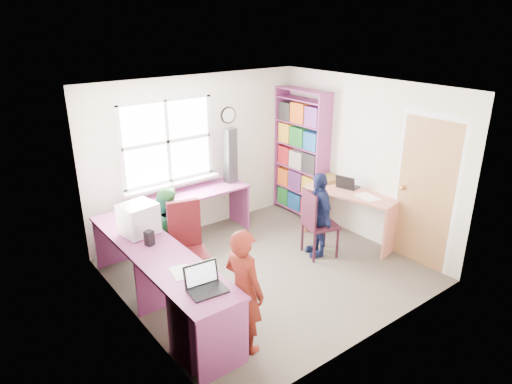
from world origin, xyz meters
TOP-DOWN VIEW (x-y plane):
  - room at (0.01, 0.10)m, footprint 3.64×3.44m
  - l_desk at (-1.31, -0.28)m, footprint 2.38×2.95m
  - right_desk at (1.58, -0.04)m, footprint 0.90×1.46m
  - bookshelf at (1.65, 1.19)m, footprint 0.30×1.02m
  - swivel_chair at (-1.00, 0.32)m, footprint 0.62×0.62m
  - wooden_chair at (0.80, -0.07)m, footprint 0.52×0.52m
  - crt_monitor at (-1.47, 0.60)m, footprint 0.44×0.41m
  - laptop_left at (-1.47, -0.87)m, footprint 0.38×0.33m
  - laptop_right at (1.59, 0.10)m, footprint 0.32×0.36m
  - speaker_a at (-1.50, 0.27)m, footprint 0.11×0.11m
  - speaker_b at (-1.51, 0.80)m, footprint 0.10×0.10m
  - cd_tower at (0.42, 1.46)m, footprint 0.18×0.16m
  - game_box at (1.61, 0.49)m, footprint 0.35×0.35m
  - paper_a at (-1.49, -0.47)m, footprint 0.25×0.32m
  - paper_b at (1.55, -0.32)m, footprint 0.28×0.36m
  - potted_plant at (-0.60, 1.46)m, footprint 0.18×0.16m
  - person_red at (-1.11, -1.01)m, footprint 0.40×0.53m
  - person_green at (-1.03, 0.74)m, footprint 0.55×0.65m
  - person_navy at (0.85, -0.06)m, footprint 0.54×0.77m

SIDE VIEW (x-z plane):
  - l_desk at x=-1.31m, z-range 0.08..0.83m
  - swivel_chair at x=-1.00m, z-range -0.08..1.03m
  - wooden_chair at x=0.80m, z-range 0.04..1.02m
  - right_desk at x=1.58m, z-range 0.18..0.96m
  - person_green at x=-1.03m, z-range 0.00..1.19m
  - person_navy at x=0.85m, z-range 0.00..1.22m
  - person_red at x=-1.11m, z-range 0.00..1.33m
  - paper_a at x=-1.49m, z-range 0.75..0.75m
  - paper_b at x=1.55m, z-range 0.79..0.79m
  - laptop_left at x=-1.47m, z-range 0.69..0.93m
  - game_box at x=1.61m, z-range 0.79..0.85m
  - laptop_right at x=1.59m, z-range 0.73..0.94m
  - speaker_b at x=-1.51m, z-range 0.75..0.92m
  - speaker_a at x=-1.50m, z-range 0.75..0.92m
  - potted_plant at x=-0.60m, z-range 0.75..1.02m
  - crt_monitor at x=-1.47m, z-range 0.75..1.14m
  - bookshelf at x=1.65m, z-range -0.05..2.05m
  - cd_tower at x=0.42m, z-range 0.75..1.60m
  - room at x=0.01m, z-range 0.00..2.44m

